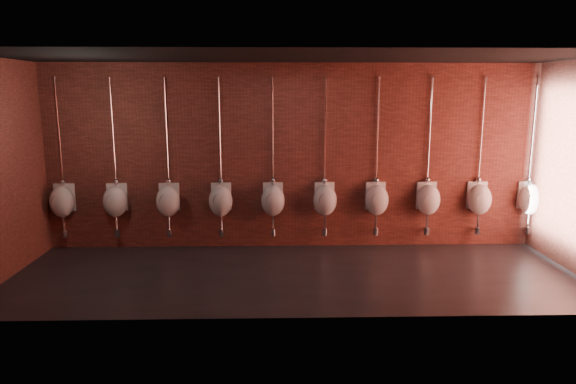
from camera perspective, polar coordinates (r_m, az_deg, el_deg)
name	(u,v)px	position (r m, az deg, el deg)	size (l,w,h in m)	color
ground	(295,275)	(7.85, 0.81, -9.18)	(8.50, 8.50, 0.00)	black
room_shell	(296,142)	(7.39, 0.85, 5.60)	(8.54, 3.04, 3.22)	black
urinal_0	(62,201)	(9.62, -23.80, -0.90)	(0.43, 0.38, 2.72)	silver
urinal_1	(115,200)	(9.31, -18.64, -0.90)	(0.43, 0.38, 2.72)	silver
urinal_2	(168,200)	(9.09, -13.18, -0.89)	(0.43, 0.38, 2.72)	silver
urinal_3	(221,200)	(8.95, -7.49, -0.88)	(0.43, 0.38, 2.72)	silver
urinal_4	(273,200)	(8.90, -1.68, -0.85)	(0.43, 0.38, 2.72)	silver
urinal_5	(325,199)	(8.94, 4.13, -0.82)	(0.43, 0.38, 2.72)	silver
urinal_6	(377,199)	(9.07, 9.83, -0.78)	(0.43, 0.38, 2.72)	silver
urinal_7	(428,199)	(9.29, 15.31, -0.73)	(0.43, 0.38, 2.72)	silver
urinal_8	(479,198)	(9.60, 20.50, -0.68)	(0.43, 0.38, 2.72)	silver
urinal_9	(530,198)	(9.97, 25.33, -0.63)	(0.43, 0.38, 2.72)	silver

